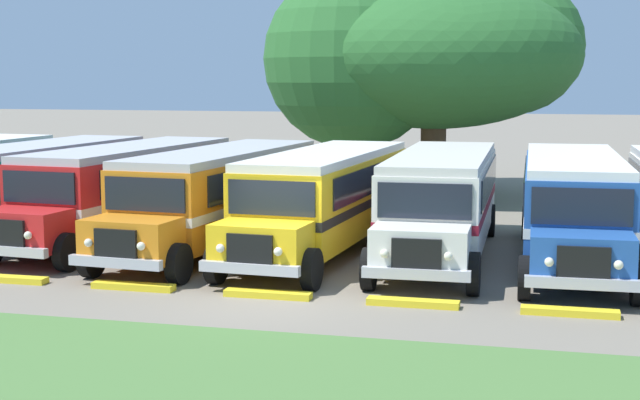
% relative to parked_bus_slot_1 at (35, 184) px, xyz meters
% --- Properties ---
extents(ground_plane, '(220.00, 220.00, 0.00)m').
position_rel_parked_bus_slot_1_xyz_m(ground_plane, '(9.66, -6.24, -1.58)').
color(ground_plane, slate).
extents(parked_bus_slot_1, '(3.25, 10.92, 2.82)m').
position_rel_parked_bus_slot_1_xyz_m(parked_bus_slot_1, '(0.00, 0.00, 0.00)').
color(parked_bus_slot_1, teal).
rests_on(parked_bus_slot_1, ground_plane).
extents(parked_bus_slot_2, '(3.54, 10.97, 2.82)m').
position_rel_parked_bus_slot_1_xyz_m(parked_bus_slot_2, '(3.13, -0.04, 0.00)').
color(parked_bus_slot_2, red).
rests_on(parked_bus_slot_2, ground_plane).
extents(parked_bus_slot_3, '(3.45, 10.96, 2.82)m').
position_rel_parked_bus_slot_1_xyz_m(parked_bus_slot_3, '(6.42, -0.74, 0.00)').
color(parked_bus_slot_3, orange).
rests_on(parked_bus_slot_3, ground_plane).
extents(parked_bus_slot_4, '(3.23, 10.92, 2.82)m').
position_rel_parked_bus_slot_1_xyz_m(parked_bus_slot_4, '(9.54, -0.63, 0.00)').
color(parked_bus_slot_4, yellow).
rests_on(parked_bus_slot_4, ground_plane).
extents(parked_bus_slot_5, '(2.89, 10.87, 2.82)m').
position_rel_parked_bus_slot_1_xyz_m(parked_bus_slot_5, '(12.81, -0.29, 0.00)').
color(parked_bus_slot_5, silver).
rests_on(parked_bus_slot_5, ground_plane).
extents(parked_bus_slot_6, '(2.91, 10.87, 2.82)m').
position_rel_parked_bus_slot_1_xyz_m(parked_bus_slot_6, '(16.33, -0.39, 0.00)').
color(parked_bus_slot_6, '#23519E').
rests_on(parked_bus_slot_6, ground_plane).
extents(curb_wheelstop_2, '(2.00, 0.36, 0.15)m').
position_rel_parked_bus_slot_1_xyz_m(curb_wheelstop_2, '(3.11, -6.49, -1.51)').
color(curb_wheelstop_2, yellow).
rests_on(curb_wheelstop_2, ground_plane).
extents(curb_wheelstop_3, '(2.00, 0.36, 0.15)m').
position_rel_parked_bus_slot_1_xyz_m(curb_wheelstop_3, '(6.39, -6.49, -1.51)').
color(curb_wheelstop_3, yellow).
rests_on(curb_wheelstop_3, ground_plane).
extents(curb_wheelstop_4, '(2.00, 0.36, 0.15)m').
position_rel_parked_bus_slot_1_xyz_m(curb_wheelstop_4, '(9.66, -6.49, -1.51)').
color(curb_wheelstop_4, yellow).
rests_on(curb_wheelstop_4, ground_plane).
extents(curb_wheelstop_5, '(2.00, 0.36, 0.15)m').
position_rel_parked_bus_slot_1_xyz_m(curb_wheelstop_5, '(12.94, -6.49, -1.51)').
color(curb_wheelstop_5, yellow).
rests_on(curb_wheelstop_5, ground_plane).
extents(curb_wheelstop_6, '(2.00, 0.36, 0.15)m').
position_rel_parked_bus_slot_1_xyz_m(curb_wheelstop_6, '(16.22, -6.49, -1.51)').
color(curb_wheelstop_6, yellow).
rests_on(curb_wheelstop_6, ground_plane).
extents(broad_shade_tree, '(12.69, 11.66, 10.18)m').
position_rel_parked_bus_slot_1_xyz_m(broad_shade_tree, '(10.57, 12.63, 4.38)').
color(broad_shade_tree, brown).
rests_on(broad_shade_tree, ground_plane).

